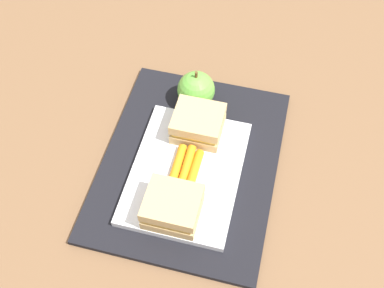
# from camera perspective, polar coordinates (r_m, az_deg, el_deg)

# --- Properties ---
(ground_plane) EXTENTS (2.40, 2.40, 0.00)m
(ground_plane) POSITION_cam_1_polar(r_m,az_deg,el_deg) (0.78, -0.23, -2.49)
(ground_plane) COLOR brown
(lunchbag_mat) EXTENTS (0.36, 0.28, 0.01)m
(lunchbag_mat) POSITION_cam_1_polar(r_m,az_deg,el_deg) (0.77, -0.23, -2.30)
(lunchbag_mat) COLOR black
(lunchbag_mat) RESTS_ON ground_plane
(food_tray) EXTENTS (0.23, 0.17, 0.01)m
(food_tray) POSITION_cam_1_polar(r_m,az_deg,el_deg) (0.75, -0.70, -3.42)
(food_tray) COLOR white
(food_tray) RESTS_ON lunchbag_mat
(sandwich_half_left) EXTENTS (0.07, 0.08, 0.04)m
(sandwich_half_left) POSITION_cam_1_polar(r_m,az_deg,el_deg) (0.69, -2.37, -7.61)
(sandwich_half_left) COLOR tan
(sandwich_half_left) RESTS_ON food_tray
(sandwich_half_right) EXTENTS (0.07, 0.08, 0.04)m
(sandwich_half_right) POSITION_cam_1_polar(r_m,az_deg,el_deg) (0.77, 0.74, 2.50)
(sandwich_half_right) COLOR tan
(sandwich_half_right) RESTS_ON food_tray
(carrot_sticks_bundle) EXTENTS (0.08, 0.04, 0.02)m
(carrot_sticks_bundle) POSITION_cam_1_polar(r_m,az_deg,el_deg) (0.74, -0.76, -2.86)
(carrot_sticks_bundle) COLOR orange
(carrot_sticks_bundle) RESTS_ON food_tray
(apple) EXTENTS (0.07, 0.07, 0.08)m
(apple) POSITION_cam_1_polar(r_m,az_deg,el_deg) (0.82, 0.50, 6.59)
(apple) COLOR #66B742
(apple) RESTS_ON lunchbag_mat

